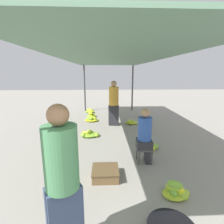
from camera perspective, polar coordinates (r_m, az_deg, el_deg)
canopy_post_back_left at (r=9.35m, az=-8.92°, el=7.60°), size 0.08×0.08×2.38m
canopy_post_back_right at (r=9.41m, az=6.69°, el=7.69°), size 0.08×0.08×2.38m
canopy_tarp at (r=5.33m, az=-0.08°, el=17.06°), size 2.93×8.29×0.04m
vendor_foreground at (r=2.06m, az=-15.89°, el=-20.36°), size 0.49×0.49×1.70m
stool at (r=4.10m, az=10.37°, el=-12.14°), size 0.34×0.34×0.35m
vendor_seated at (r=3.97m, az=10.81°, el=-7.46°), size 0.36×0.36×1.25m
banana_pile_left_0 at (r=5.72m, az=-7.36°, el=-7.13°), size 0.62×0.59×0.21m
banana_pile_left_1 at (r=7.42m, az=-6.65°, el=-2.32°), size 0.57×0.50×0.20m
banana_pile_left_2 at (r=8.08m, az=-6.71°, el=-1.01°), size 0.45×0.51×0.26m
banana_pile_left_3 at (r=9.02m, az=-7.23°, el=0.33°), size 0.47×0.43×0.20m
banana_pile_right_0 at (r=3.31m, az=20.20°, el=-23.11°), size 0.49×0.44×0.29m
banana_pile_right_1 at (r=4.95m, az=11.83°, el=-10.62°), size 0.53×0.68×0.16m
banana_pile_right_2 at (r=7.02m, az=6.25°, el=-3.30°), size 0.47×0.51×0.18m
crate_near at (r=3.59m, az=-2.18°, el=-19.29°), size 0.51×0.51×0.19m
shopper_walking_mid at (r=6.63m, az=0.57°, el=3.07°), size 0.41×0.41×1.71m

